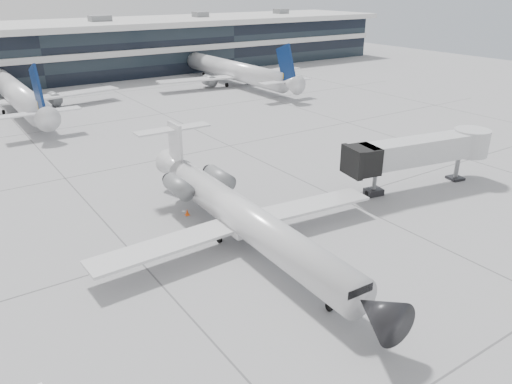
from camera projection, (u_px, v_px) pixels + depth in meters
ground at (252, 225)px, 41.68m from camera, size 220.00×220.00×0.00m
terminal at (30, 56)px, 102.31m from camera, size 170.00×22.00×10.00m
bg_jet_center at (19, 110)px, 79.50m from camera, size 32.00×40.00×9.60m
bg_jet_right at (232, 84)px, 100.23m from camera, size 32.00×40.00×9.60m
regional_jet at (243, 216)px, 37.93m from camera, size 23.98×29.86×6.90m
jet_bridge at (426, 150)px, 48.43m from camera, size 16.01×5.75×5.15m
traffic_cone at (187, 212)px, 43.44m from camera, size 0.48×0.48×0.56m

